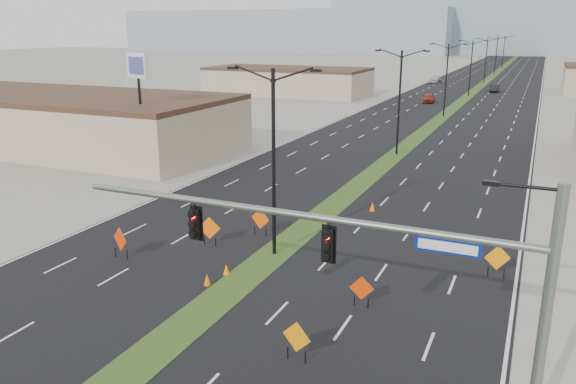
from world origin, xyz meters
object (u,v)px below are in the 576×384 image
at_px(streetlight_6, 504,51).
at_px(construction_sign_3, 297,338).
at_px(signal_mast, 384,267).
at_px(construction_sign_4, 362,289).
at_px(streetlight_3, 471,66).
at_px(construction_sign_5, 497,259).
at_px(cone_3, 196,219).
at_px(streetlight_1, 399,99).
at_px(construction_sign_2, 260,220).
at_px(cone_2, 372,207).
at_px(construction_sign_0, 120,240).
at_px(construction_sign_1, 209,229).
at_px(streetlight_5, 496,54).
at_px(streetlight_4, 486,59).
at_px(pole_sign_west, 138,74).
at_px(car_mid, 494,88).
at_px(cone_0, 207,280).
at_px(car_far, 435,80).
at_px(car_left, 429,98).
at_px(cone_1, 226,270).
at_px(streetlight_2, 446,78).

bearing_deg(streetlight_6, construction_sign_3, -88.32).
distance_m(signal_mast, construction_sign_4, 7.65).
distance_m(streetlight_3, construction_sign_5, 83.16).
bearing_deg(cone_3, streetlight_1, 75.51).
distance_m(construction_sign_2, construction_sign_4, 10.22).
bearing_deg(cone_2, construction_sign_3, -82.64).
relative_size(streetlight_1, construction_sign_0, 5.68).
bearing_deg(construction_sign_1, construction_sign_4, -33.27).
distance_m(signal_mast, streetlight_5, 150.25).
relative_size(streetlight_1, cone_2, 15.62).
relative_size(streetlight_4, streetlight_6, 1.00).
distance_m(streetlight_3, construction_sign_4, 88.24).
bearing_deg(streetlight_4, streetlight_3, -90.00).
xyz_separation_m(streetlight_3, construction_sign_1, (-3.88, -84.37, -4.41)).
bearing_deg(streetlight_4, streetlight_6, 90.00).
height_order(construction_sign_1, pole_sign_west, pole_sign_west).
height_order(car_mid, construction_sign_0, construction_sign_0).
height_order(construction_sign_0, construction_sign_2, construction_sign_0).
height_order(construction_sign_1, construction_sign_3, construction_sign_1).
bearing_deg(cone_0, streetlight_4, 89.37).
bearing_deg(construction_sign_1, car_mid, 71.50).
bearing_deg(car_far, streetlight_1, -80.24).
bearing_deg(car_left, cone_3, -97.27).
height_order(car_left, car_far, car_far).
relative_size(signal_mast, construction_sign_1, 9.49).
xyz_separation_m(signal_mast, car_far, (-19.11, 118.96, -4.06)).
distance_m(car_left, construction_sign_1, 71.34).
bearing_deg(construction_sign_5, cone_0, -173.29).
bearing_deg(streetlight_4, cone_1, -90.51).
height_order(streetlight_1, construction_sign_4, streetlight_1).
height_order(construction_sign_0, pole_sign_west, pole_sign_west).
xyz_separation_m(construction_sign_3, cone_2, (-2.40, 18.57, -0.63)).
bearing_deg(streetlight_3, car_left, -110.65).
bearing_deg(construction_sign_1, streetlight_3, 73.57).
bearing_deg(cone_1, construction_sign_1, 133.05).
xyz_separation_m(streetlight_2, construction_sign_3, (5.20, -65.00, -4.47)).
bearing_deg(car_left, streetlight_4, 77.33).
relative_size(construction_sign_2, cone_0, 2.94).
relative_size(car_far, cone_3, 7.39).
bearing_deg(car_far, streetlight_4, 18.38).
bearing_deg(streetlight_1, cone_2, -81.35).
distance_m(streetlight_4, cone_2, 102.59).
xyz_separation_m(construction_sign_0, construction_sign_3, (12.44, -5.10, -0.09)).
distance_m(streetlight_2, car_mid, 37.56).
bearing_deg(streetlight_2, cone_3, -97.04).
bearing_deg(cone_2, car_left, 97.16).
bearing_deg(construction_sign_3, construction_sign_5, 71.34).
bearing_deg(cone_1, streetlight_4, 89.49).
distance_m(streetlight_4, streetlight_5, 28.00).
bearing_deg(construction_sign_4, construction_sign_3, -109.74).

